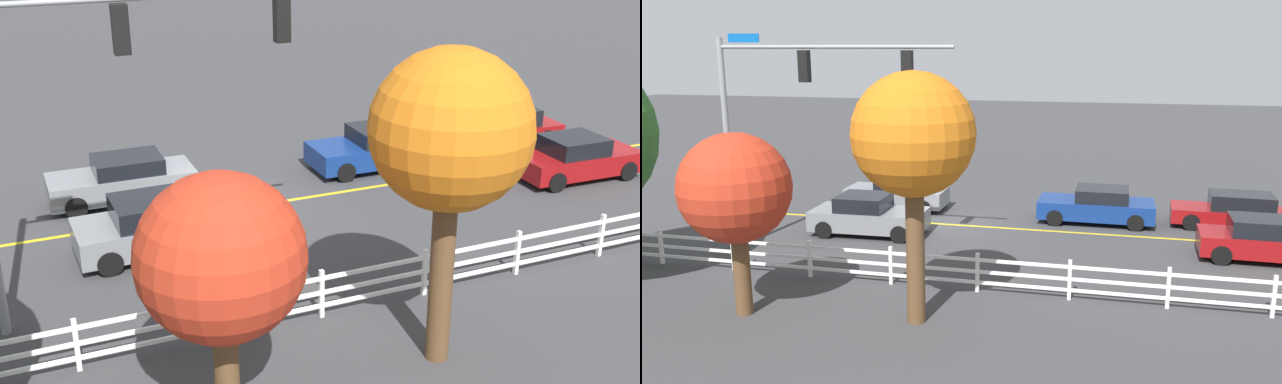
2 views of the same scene
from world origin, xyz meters
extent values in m
plane|color=#38383A|center=(0.00, 0.00, 0.00)|extent=(120.00, 120.00, 0.00)
cube|color=gold|center=(-4.00, 0.00, 0.00)|extent=(28.00, 0.16, 0.01)
cylinder|color=gray|center=(6.05, 4.67, 3.57)|extent=(0.20, 0.20, 7.15)
cylinder|color=gray|center=(2.12, 4.67, 6.85)|extent=(7.88, 0.12, 0.12)
cube|color=#0C59B2|center=(5.15, 4.69, 7.13)|extent=(1.10, 0.03, 0.28)
cube|color=black|center=(3.08, 4.67, 6.25)|extent=(0.32, 0.28, 1.00)
sphere|color=red|center=(3.08, 4.52, 6.57)|extent=(0.17, 0.17, 0.17)
sphere|color=orange|center=(3.08, 4.52, 6.25)|extent=(0.17, 0.17, 0.17)
sphere|color=#148C19|center=(3.08, 4.52, 5.93)|extent=(0.17, 0.17, 0.17)
cube|color=black|center=(-0.34, 4.67, 6.25)|extent=(0.32, 0.28, 1.00)
sphere|color=red|center=(-0.34, 4.52, 6.57)|extent=(0.17, 0.17, 0.17)
sphere|color=orange|center=(-0.34, 4.52, 6.25)|extent=(0.17, 0.17, 0.17)
sphere|color=#148C19|center=(-0.34, 4.52, 5.93)|extent=(0.17, 0.17, 0.17)
cube|color=navy|center=(-6.03, -1.70, 0.56)|extent=(4.51, 1.96, 0.69)
cube|color=black|center=(-6.25, -1.70, 1.16)|extent=(2.03, 1.75, 0.50)
cylinder|color=black|center=(-4.49, -0.80, 0.32)|extent=(0.64, 0.22, 0.64)
cylinder|color=black|center=(-4.50, -2.61, 0.32)|extent=(0.64, 0.22, 0.64)
cylinder|color=black|center=(-7.55, -0.78, 0.32)|extent=(0.64, 0.22, 0.64)
cylinder|color=black|center=(-7.56, -2.60, 0.32)|extent=(0.64, 0.22, 0.64)
cube|color=maroon|center=(-11.56, 1.83, 0.55)|extent=(4.16, 1.85, 0.66)
cube|color=black|center=(-11.35, 1.83, 1.15)|extent=(1.86, 1.62, 0.54)
cylinder|color=black|center=(-10.18, 0.99, 0.32)|extent=(0.65, 0.24, 0.64)
cylinder|color=black|center=(-10.14, 2.61, 0.32)|extent=(0.65, 0.24, 0.64)
cube|color=slate|center=(2.15, 1.92, 0.58)|extent=(4.28, 2.01, 0.71)
cube|color=black|center=(2.36, 1.92, 1.21)|extent=(1.85, 1.76, 0.55)
cylinder|color=black|center=(0.73, 0.99, 0.32)|extent=(0.65, 0.24, 0.64)
cylinder|color=black|center=(0.69, 2.77, 0.32)|extent=(0.65, 0.24, 0.64)
cylinder|color=black|center=(3.61, 1.06, 0.32)|extent=(0.65, 0.24, 0.64)
cylinder|color=black|center=(3.56, 2.85, 0.32)|extent=(0.65, 0.24, 0.64)
cube|color=maroon|center=(-11.24, -2.12, 0.50)|extent=(4.72, 2.01, 0.55)
cube|color=black|center=(-11.47, -2.10, 1.07)|extent=(2.37, 1.71, 0.60)
cylinder|color=black|center=(-9.62, -1.36, 0.32)|extent=(0.65, 0.25, 0.64)
cylinder|color=black|center=(-9.70, -3.02, 0.32)|extent=(0.65, 0.25, 0.64)
cylinder|color=black|center=(-12.77, -1.21, 0.32)|extent=(0.65, 0.25, 0.64)
cylinder|color=black|center=(-12.86, -2.87, 0.32)|extent=(0.65, 0.25, 0.64)
cube|color=slate|center=(2.42, -1.97, 0.57)|extent=(4.29, 1.75, 0.70)
cube|color=black|center=(2.20, -1.97, 1.15)|extent=(2.00, 1.57, 0.47)
cylinder|color=black|center=(3.87, -1.16, 0.32)|extent=(0.64, 0.22, 0.64)
cylinder|color=black|center=(3.87, -2.78, 0.32)|extent=(0.64, 0.22, 0.64)
cylinder|color=black|center=(0.96, -1.16, 0.32)|extent=(0.64, 0.22, 0.64)
cylinder|color=black|center=(0.96, -2.78, 0.32)|extent=(0.64, 0.22, 0.64)
cube|color=white|center=(-10.80, 6.71, 0.57)|extent=(0.10, 0.10, 1.15)
cube|color=white|center=(-8.20, 6.71, 0.57)|extent=(0.10, 0.10, 1.15)
cube|color=white|center=(-5.60, 6.71, 0.57)|extent=(0.10, 0.10, 1.15)
cube|color=white|center=(-3.00, 6.71, 0.57)|extent=(0.10, 0.10, 1.15)
cube|color=white|center=(-0.40, 6.71, 0.57)|extent=(0.10, 0.10, 1.15)
cube|color=white|center=(2.20, 6.71, 0.57)|extent=(0.10, 0.10, 1.15)
cube|color=white|center=(4.80, 6.71, 0.57)|extent=(0.10, 0.10, 1.15)
cube|color=white|center=(7.40, 6.71, 0.57)|extent=(0.10, 0.10, 1.15)
cube|color=white|center=(-3.00, 6.71, 0.95)|extent=(26.00, 0.06, 0.09)
cube|color=white|center=(-3.00, 6.71, 0.60)|extent=(26.00, 0.06, 0.09)
cube|color=white|center=(-3.00, 6.71, 0.28)|extent=(26.00, 0.06, 0.09)
cylinder|color=brown|center=(2.62, 9.63, 1.16)|extent=(0.43, 0.43, 2.31)
sphere|color=#B22D19|center=(2.62, 9.63, 3.37)|extent=(2.82, 2.82, 2.82)
cylinder|color=brown|center=(-1.92, 9.07, 1.83)|extent=(0.47, 0.47, 3.66)
sphere|color=#C66614|center=(-1.92, 9.07, 4.80)|extent=(3.04, 3.04, 3.04)
camera|label=1|loc=(5.57, 20.53, 8.89)|focal=43.72mm
camera|label=2|loc=(-6.58, 23.61, 6.82)|focal=35.98mm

